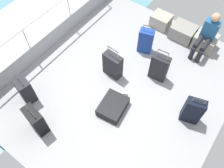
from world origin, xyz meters
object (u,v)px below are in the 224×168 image
(passenger_seated, at_px, (207,34))
(suitcase_2, at_px, (113,106))
(cargo_crate_2, at_px, (205,41))
(suitcase_3, at_px, (193,111))
(cargo_crate_0, at_px, (161,20))
(suitcase_1, at_px, (25,90))
(suitcase_4, at_px, (113,65))
(suitcase_0, at_px, (36,120))
(cargo_crate_1, at_px, (183,32))
(suitcase_6, at_px, (146,41))
(paper_cup, at_px, (125,93))
(suitcase_5, at_px, (159,68))

(passenger_seated, xyz_separation_m, suitcase_2, (-0.81, -2.63, -0.46))
(cargo_crate_2, xyz_separation_m, suitcase_3, (0.59, -2.07, 0.16))
(cargo_crate_0, height_order, suitcase_1, suitcase_1)
(suitcase_2, bearing_deg, cargo_crate_2, 73.92)
(suitcase_4, bearing_deg, suitcase_0, -101.77)
(cargo_crate_1, relative_size, suitcase_1, 0.87)
(suitcase_1, height_order, suitcase_2, suitcase_1)
(cargo_crate_2, xyz_separation_m, suitcase_2, (-0.81, -2.81, -0.08))
(cargo_crate_0, relative_size, suitcase_6, 0.66)
(suitcase_2, distance_m, paper_cup, 0.45)
(suitcase_2, bearing_deg, suitcase_6, 100.47)
(suitcase_0, xyz_separation_m, suitcase_2, (0.96, 1.21, -0.22))
(cargo_crate_2, distance_m, suitcase_4, 2.47)
(suitcase_0, distance_m, suitcase_1, 0.78)
(cargo_crate_1, bearing_deg, suitcase_3, -60.05)
(passenger_seated, xyz_separation_m, suitcase_3, (0.59, -1.89, -0.21))
(passenger_seated, xyz_separation_m, suitcase_0, (-1.77, -3.84, -0.24))
(suitcase_1, bearing_deg, suitcase_6, 63.68)
(cargo_crate_2, relative_size, suitcase_2, 0.81)
(cargo_crate_2, relative_size, paper_cup, 5.53)
(cargo_crate_2, height_order, suitcase_4, suitcase_4)
(suitcase_0, distance_m, suitcase_5, 2.81)
(suitcase_3, bearing_deg, suitcase_2, -152.19)
(passenger_seated, bearing_deg, suitcase_4, -125.89)
(cargo_crate_2, height_order, passenger_seated, passenger_seated)
(passenger_seated, distance_m, suitcase_0, 4.23)
(suitcase_6, bearing_deg, suitcase_4, -101.39)
(suitcase_6, distance_m, paper_cup, 1.44)
(suitcase_2, bearing_deg, passenger_seated, 72.88)
(passenger_seated, xyz_separation_m, suitcase_1, (-2.47, -3.49, -0.25))
(suitcase_5, relative_size, paper_cup, 8.96)
(suitcase_6, bearing_deg, suitcase_3, -31.87)
(passenger_seated, bearing_deg, suitcase_6, -144.57)
(cargo_crate_0, height_order, cargo_crate_1, cargo_crate_1)
(cargo_crate_2, xyz_separation_m, suitcase_6, (-1.14, -0.99, 0.14))
(suitcase_5, height_order, suitcase_6, suitcase_5)
(suitcase_0, relative_size, suitcase_3, 0.93)
(cargo_crate_0, distance_m, suitcase_5, 1.76)
(passenger_seated, xyz_separation_m, suitcase_6, (-1.14, -0.81, -0.23))
(paper_cup, bearing_deg, passenger_seated, 70.11)
(suitcase_3, height_order, paper_cup, suitcase_3)
(suitcase_3, bearing_deg, suitcase_5, 152.82)
(cargo_crate_2, height_order, paper_cup, cargo_crate_2)
(suitcase_0, bearing_deg, cargo_crate_0, 82.97)
(cargo_crate_1, bearing_deg, cargo_crate_0, 175.22)
(suitcase_5, bearing_deg, cargo_crate_1, 94.44)
(suitcase_0, distance_m, suitcase_2, 1.56)
(suitcase_6, bearing_deg, cargo_crate_0, 96.91)
(suitcase_1, bearing_deg, cargo_crate_2, 56.07)
(cargo_crate_0, distance_m, suitcase_0, 4.08)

